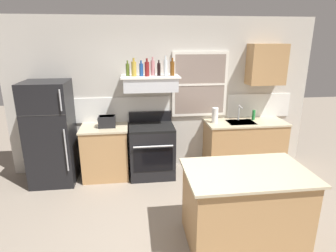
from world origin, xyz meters
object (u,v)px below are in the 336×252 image
Objects in this scene: stove_range at (152,150)px; bottle_balsamic_dark at (159,69)px; bottle_champagne_gold_foil at (134,69)px; bottle_amber_wine at (172,68)px; bottle_blue_liqueur at (141,70)px; kitchen_island at (244,206)px; toaster at (107,121)px; bottle_rose_pink at (153,68)px; bottle_olive_oil_square at (128,69)px; bottle_red_label_wine at (147,69)px; bottle_clear_tall at (165,67)px; paper_towel_roll at (215,115)px; dish_soap_bottle at (254,115)px; refrigerator at (51,133)px.

bottle_balsamic_dark is at bearing 30.65° from stove_range.
bottle_champagne_gold_foil is 0.63m from bottle_amber_wine.
bottle_blue_liqueur is 0.18× the size of kitchen_island.
toaster is 1.18m from bottle_rose_pink.
kitchen_island is (1.09, -1.93, -1.39)m from bottle_blue_liqueur.
bottle_olive_oil_square is 0.86× the size of bottle_amber_wine.
kitchen_island is at bearing -63.09° from stove_range.
bottle_olive_oil_square is at bearing 174.91° from bottle_amber_wine.
bottle_red_label_wine is (0.21, -0.03, -0.00)m from bottle_champagne_gold_foil.
bottle_balsamic_dark reaches higher than toaster.
bottle_blue_liqueur is at bearing 175.82° from bottle_clear_tall.
paper_towel_roll is (1.12, 0.04, 0.58)m from stove_range.
bottle_champagne_gold_foil is (-0.26, 0.07, 1.40)m from stove_range.
bottle_amber_wine is (0.73, -0.06, 0.02)m from bottle_olive_oil_square.
bottle_blue_liqueur reaches higher than kitchen_island.
bottle_amber_wine is 2.45m from kitchen_island.
toaster is 0.98m from bottle_champagne_gold_foil.
bottle_rose_pink reaches higher than bottle_blue_liqueur.
paper_towel_roll is (1.86, 0.01, 0.04)m from toaster.
bottle_rose_pink is 0.92× the size of bottle_clear_tall.
paper_towel_roll is (1.17, -0.01, -0.82)m from bottle_red_label_wine.
refrigerator is at bearing -177.40° from dish_soap_bottle.
bottle_champagne_gold_foil is 1.08× the size of paper_towel_roll.
toaster is at bearing 131.72° from kitchen_island.
toaster is at bearing -179.77° from paper_towel_roll.
bottle_clear_tall is 1.13× the size of bottle_amber_wine.
refrigerator reaches higher than dish_soap_bottle.
bottle_rose_pink is at bearing 173.99° from paper_towel_roll.
bottle_red_label_wine is at bearing 1.13° from toaster.
paper_towel_roll is at bearing 1.91° from stove_range.
bottle_rose_pink is at bearing 22.64° from bottle_blue_liqueur.
bottle_blue_liqueur is 0.29m from bottle_balsamic_dark.
bottle_clear_tall is at bearing 9.35° from stove_range.
dish_soap_bottle is at bearing 1.71° from bottle_balsamic_dark.
stove_range is 4.04× the size of paper_towel_roll.
bottle_champagne_gold_foil is at bearing 172.97° from bottle_red_label_wine.
bottle_olive_oil_square reaches higher than kitchen_island.
refrigerator reaches higher than stove_range.
toaster is 0.91× the size of bottle_clear_tall.
bottle_rose_pink reaches higher than bottle_champagne_gold_foil.
bottle_clear_tall is at bearing -0.52° from bottle_red_label_wine.
bottle_olive_oil_square is 2.76m from kitchen_island.
toaster is 0.99× the size of bottle_rose_pink.
bottle_clear_tall reaches higher than bottle_amber_wine.
bottle_clear_tall is 1.81× the size of dish_soap_bottle.
bottle_blue_liqueur reaches higher than paper_towel_roll.
bottle_balsamic_dark is (0.14, 0.09, 1.39)m from stove_range.
bottle_rose_pink reaches higher than kitchen_island.
bottle_champagne_gold_foil reaches higher than toaster.
paper_towel_roll is 2.00m from kitchen_island.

